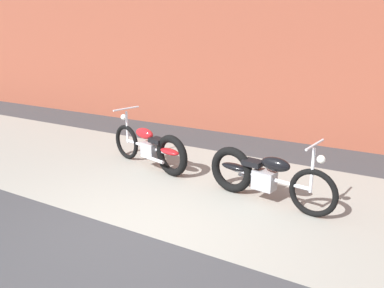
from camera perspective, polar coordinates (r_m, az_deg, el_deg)
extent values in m
plane|color=#38383A|center=(4.88, -8.43, -13.18)|extent=(80.00, 80.00, 0.00)
cube|color=gray|center=(6.19, 1.53, -6.20)|extent=(36.00, 3.50, 0.01)
cube|color=brown|center=(8.92, 12.85, 20.20)|extent=(36.00, 0.50, 6.02)
torus|color=black|center=(7.44, -9.91, 0.30)|extent=(0.68, 0.25, 0.68)
torus|color=black|center=(6.47, -3.12, -1.77)|extent=(0.74, 0.31, 0.73)
cylinder|color=silver|center=(6.93, -6.76, -0.44)|extent=(1.21, 0.37, 0.06)
cube|color=#99999E|center=(6.88, -6.33, -0.90)|extent=(0.37, 0.30, 0.28)
ellipsoid|color=red|center=(6.93, -7.25, 1.59)|extent=(0.47, 0.30, 0.20)
ellipsoid|color=red|center=(6.48, -3.43, -1.17)|extent=(0.47, 0.29, 0.10)
cube|color=black|center=(6.67, -5.30, 0.53)|extent=(0.32, 0.27, 0.08)
cylinder|color=silver|center=(7.33, -9.85, 2.57)|extent=(0.05, 0.05, 0.62)
cylinder|color=silver|center=(7.25, -9.99, 5.32)|extent=(0.18, 0.57, 0.03)
sphere|color=white|center=(7.37, -10.38, 4.05)|extent=(0.11, 0.11, 0.11)
cylinder|color=silver|center=(6.64, -5.99, -2.28)|extent=(0.55, 0.20, 0.06)
torus|color=black|center=(5.32, 17.93, -7.09)|extent=(0.68, 0.19, 0.68)
torus|color=black|center=(5.84, 6.01, -3.91)|extent=(0.74, 0.24, 0.73)
cylinder|color=silver|center=(5.54, 11.69, -5.19)|extent=(1.23, 0.25, 0.06)
cube|color=#99999E|center=(5.59, 10.94, -5.39)|extent=(0.35, 0.27, 0.28)
ellipsoid|color=black|center=(5.42, 12.59, -3.02)|extent=(0.46, 0.26, 0.20)
ellipsoid|color=black|center=(5.79, 6.45, -3.46)|extent=(0.46, 0.25, 0.10)
cube|color=black|center=(5.60, 9.26, -2.85)|extent=(0.31, 0.24, 0.08)
cylinder|color=silver|center=(5.22, 17.83, -3.88)|extent=(0.05, 0.05, 0.62)
cylinder|color=silver|center=(5.11, 18.18, -0.09)|extent=(0.12, 0.58, 0.03)
sphere|color=white|center=(5.13, 19.04, -2.22)|extent=(0.11, 0.11, 0.11)
cylinder|color=silver|center=(5.84, 9.51, -5.15)|extent=(0.55, 0.15, 0.06)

